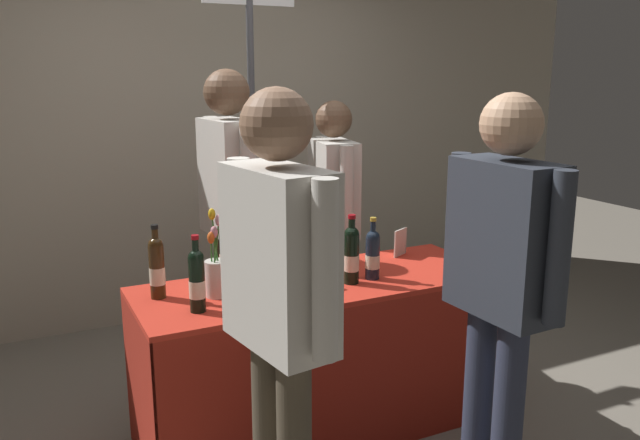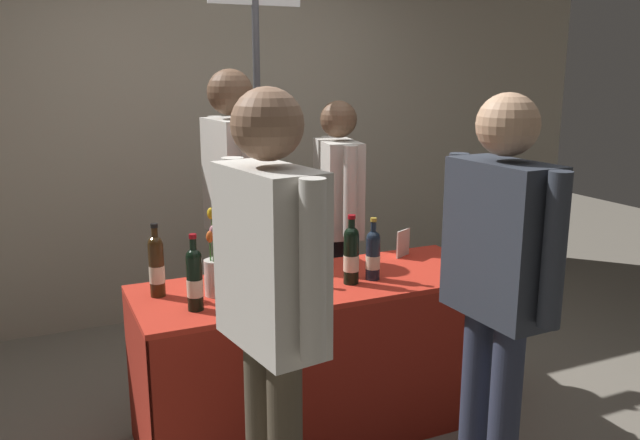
% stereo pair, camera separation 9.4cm
% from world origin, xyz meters
% --- Properties ---
extents(ground_plane, '(12.00, 12.00, 0.00)m').
position_xyz_m(ground_plane, '(0.00, 0.00, 0.00)').
color(ground_plane, gray).
extents(back_partition, '(6.51, 0.12, 2.67)m').
position_xyz_m(back_partition, '(0.00, 1.89, 1.33)').
color(back_partition, '#B2A893').
rests_on(back_partition, ground_plane).
extents(tasting_table, '(1.76, 0.64, 0.78)m').
position_xyz_m(tasting_table, '(0.00, 0.00, 0.53)').
color(tasting_table, red).
rests_on(tasting_table, ground_plane).
extents(featured_wine_bottle, '(0.07, 0.07, 0.33)m').
position_xyz_m(featured_wine_bottle, '(0.12, -0.09, 0.92)').
color(featured_wine_bottle, black).
rests_on(featured_wine_bottle, tasting_table).
extents(display_bottle_0, '(0.07, 0.07, 0.33)m').
position_xyz_m(display_bottle_0, '(-0.64, -0.13, 0.92)').
color(display_bottle_0, black).
rests_on(display_bottle_0, tasting_table).
extents(display_bottle_1, '(0.07, 0.07, 0.33)m').
position_xyz_m(display_bottle_1, '(-0.75, 0.11, 0.92)').
color(display_bottle_1, '#38230F').
rests_on(display_bottle_1, tasting_table).
extents(display_bottle_2, '(0.07, 0.07, 0.30)m').
position_xyz_m(display_bottle_2, '(0.24, -0.08, 0.90)').
color(display_bottle_2, '#192333').
rests_on(display_bottle_2, tasting_table).
extents(display_bottle_3, '(0.07, 0.07, 0.32)m').
position_xyz_m(display_bottle_3, '(-0.16, 0.06, 0.91)').
color(display_bottle_3, black).
rests_on(display_bottle_3, tasting_table).
extents(display_bottle_4, '(0.07, 0.07, 0.36)m').
position_xyz_m(display_bottle_4, '(-0.41, 0.15, 0.93)').
color(display_bottle_4, black).
rests_on(display_bottle_4, tasting_table).
extents(wine_glass_near_vendor, '(0.07, 0.07, 0.13)m').
position_xyz_m(wine_glass_near_vendor, '(0.72, -0.22, 0.87)').
color(wine_glass_near_vendor, silver).
rests_on(wine_glass_near_vendor, tasting_table).
extents(wine_glass_mid, '(0.07, 0.07, 0.15)m').
position_xyz_m(wine_glass_mid, '(-0.21, -0.08, 0.88)').
color(wine_glass_mid, silver).
rests_on(wine_glass_mid, tasting_table).
extents(wine_glass_near_taster, '(0.07, 0.07, 0.14)m').
position_xyz_m(wine_glass_near_taster, '(0.77, -0.07, 0.88)').
color(wine_glass_near_taster, silver).
rests_on(wine_glass_near_taster, tasting_table).
extents(flower_vase, '(0.10, 0.10, 0.40)m').
position_xyz_m(flower_vase, '(-0.51, 0.01, 0.89)').
color(flower_vase, silver).
rests_on(flower_vase, tasting_table).
extents(brochure_stand, '(0.11, 0.06, 0.15)m').
position_xyz_m(brochure_stand, '(0.58, 0.20, 0.85)').
color(brochure_stand, silver).
rests_on(brochure_stand, tasting_table).
extents(vendor_presenter, '(0.28, 0.58, 1.59)m').
position_xyz_m(vendor_presenter, '(0.46, 0.75, 0.95)').
color(vendor_presenter, black).
rests_on(vendor_presenter, ground_plane).
extents(vendor_assistant, '(0.24, 0.57, 1.77)m').
position_xyz_m(vendor_assistant, '(-0.22, 0.66, 1.07)').
color(vendor_assistant, '#4C4233').
rests_on(vendor_assistant, ground_plane).
extents(taster_foreground_right, '(0.23, 0.60, 1.69)m').
position_xyz_m(taster_foreground_right, '(0.37, -0.83, 1.02)').
color(taster_foreground_right, '#2D3347').
rests_on(taster_foreground_right, ground_plane).
extents(taster_foreground_left, '(0.27, 0.60, 1.71)m').
position_xyz_m(taster_foreground_left, '(-0.53, -0.76, 1.04)').
color(taster_foreground_left, '#4C4233').
rests_on(taster_foreground_left, ground_plane).
extents(booth_signpost, '(0.57, 0.04, 2.35)m').
position_xyz_m(booth_signpost, '(0.08, 1.11, 1.46)').
color(booth_signpost, '#47474C').
rests_on(booth_signpost, ground_plane).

